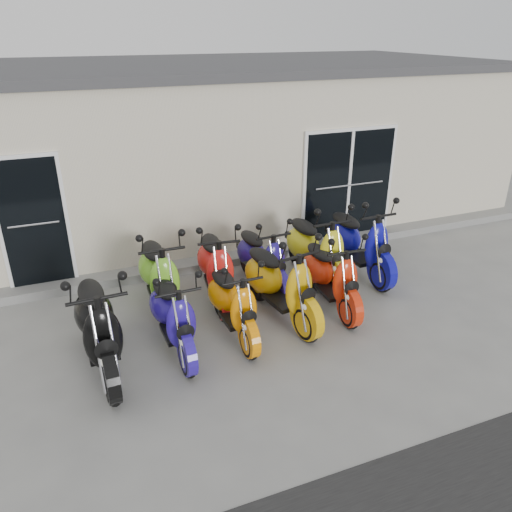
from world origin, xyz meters
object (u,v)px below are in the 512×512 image
object	(u,v)px
scooter_front_red	(331,267)
scooter_back_green	(158,267)
scooter_front_orange_b	(280,274)
scooter_back_extra	(360,233)
scooter_front_orange_a	(232,294)
scooter_front_blue	(172,306)
scooter_front_black	(97,315)
scooter_back_blue	(262,251)
scooter_back_red	(215,258)
scooter_back_yellow	(316,241)

from	to	relation	value
scooter_front_red	scooter_back_green	size ratio (longest dim) A/B	0.92
scooter_front_orange_b	scooter_back_extra	world-z (taller)	scooter_back_extra
scooter_front_orange_a	scooter_back_green	distance (m)	1.33
scooter_front_red	scooter_back_extra	world-z (taller)	scooter_back_extra
scooter_back_green	scooter_front_blue	bearing A→B (deg)	-91.41
scooter_front_black	scooter_back_green	xyz separation A→B (m)	(1.01, 1.15, -0.03)
scooter_front_blue	scooter_front_red	world-z (taller)	scooter_front_red
scooter_front_orange_b	scooter_back_blue	size ratio (longest dim) A/B	1.10
scooter_front_blue	scooter_back_green	bearing A→B (deg)	85.81
scooter_front_blue	scooter_front_orange_b	size ratio (longest dim) A/B	0.90
scooter_front_orange_a	scooter_back_extra	distance (m)	2.90
scooter_back_red	scooter_front_blue	bearing A→B (deg)	-121.88
scooter_front_black	scooter_back_extra	distance (m)	4.67
scooter_front_black	scooter_front_red	distance (m)	3.51
scooter_back_red	scooter_back_extra	world-z (taller)	scooter_back_extra
scooter_front_orange_b	scooter_back_yellow	size ratio (longest dim) A/B	0.98
scooter_front_orange_b	scooter_back_yellow	xyz separation A→B (m)	(1.06, 0.87, 0.02)
scooter_front_red	scooter_back_blue	distance (m)	1.23
scooter_front_red	scooter_back_yellow	xyz separation A→B (m)	(0.19, 0.84, 0.08)
scooter_front_orange_b	scooter_back_green	bearing A→B (deg)	142.49
scooter_front_orange_b	scooter_back_extra	bearing A→B (deg)	15.68
scooter_front_orange_a	scooter_back_red	size ratio (longest dim) A/B	0.90
scooter_back_green	scooter_back_extra	xyz separation A→B (m)	(3.53, -0.02, 0.02)
scooter_front_blue	scooter_front_black	bearing A→B (deg)	-178.22
scooter_front_black	scooter_front_orange_a	world-z (taller)	scooter_front_black
scooter_front_blue	scooter_back_yellow	size ratio (longest dim) A/B	0.88
scooter_back_green	scooter_back_blue	world-z (taller)	scooter_back_green
scooter_front_blue	scooter_back_red	bearing A→B (deg)	47.99
scooter_back_yellow	scooter_front_blue	bearing A→B (deg)	-159.54
scooter_front_blue	scooter_front_orange_a	distance (m)	0.86
scooter_back_yellow	scooter_front_orange_b	bearing A→B (deg)	-141.78
scooter_back_red	scooter_front_black	bearing A→B (deg)	-139.82
scooter_back_blue	scooter_back_yellow	world-z (taller)	scooter_back_yellow
scooter_back_green	scooter_back_red	bearing A→B (deg)	3.33
scooter_front_orange_b	scooter_back_red	size ratio (longest dim) A/B	1.03
scooter_front_red	scooter_back_green	xyz separation A→B (m)	(-2.49, 0.87, 0.06)
scooter_front_blue	scooter_back_green	size ratio (longest dim) A/B	0.90
scooter_back_red	scooter_back_extra	distance (m)	2.62
scooter_back_red	scooter_back_yellow	distance (m)	1.77
scooter_front_orange_a	scooter_front_blue	bearing A→B (deg)	-178.44
scooter_back_blue	scooter_front_black	bearing A→B (deg)	-158.63
scooter_front_blue	scooter_back_red	size ratio (longest dim) A/B	0.93
scooter_back_blue	scooter_back_yellow	distance (m)	0.96
scooter_back_red	scooter_front_red	bearing A→B (deg)	-21.32
scooter_front_black	scooter_back_yellow	bearing A→B (deg)	14.63
scooter_back_red	scooter_back_yellow	size ratio (longest dim) A/B	0.94
scooter_front_red	scooter_front_orange_b	bearing A→B (deg)	-176.00
scooter_back_extra	scooter_front_orange_a	bearing A→B (deg)	-160.18
scooter_back_yellow	scooter_front_orange_a	bearing A→B (deg)	-152.03
scooter_front_black	scooter_front_orange_b	size ratio (longest dim) A/B	1.04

